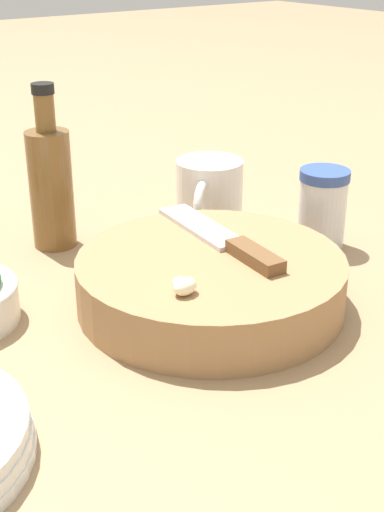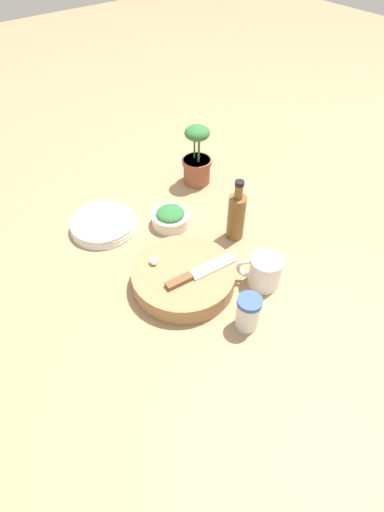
% 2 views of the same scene
% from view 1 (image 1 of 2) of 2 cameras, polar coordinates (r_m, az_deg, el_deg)
% --- Properties ---
extents(ground_plane, '(5.00, 5.00, 0.00)m').
position_cam_1_polar(ground_plane, '(0.72, -5.20, -3.76)').
color(ground_plane, '#997A56').
extents(cutting_board, '(0.27, 0.27, 0.05)m').
position_cam_1_polar(cutting_board, '(0.71, 1.50, -2.06)').
color(cutting_board, '#9E754C').
rests_on(cutting_board, ground_plane).
extents(chef_knife, '(0.05, 0.20, 0.01)m').
position_cam_1_polar(chef_knife, '(0.72, 2.72, 1.28)').
color(chef_knife, brown).
rests_on(chef_knife, cutting_board).
extents(garlic_cloves, '(0.03, 0.03, 0.02)m').
position_cam_1_polar(garlic_cloves, '(0.62, -0.59, -2.41)').
color(garlic_cloves, '#F4EDC7').
rests_on(garlic_cloves, cutting_board).
extents(spice_jar, '(0.06, 0.06, 0.09)m').
position_cam_1_polar(spice_jar, '(0.85, 10.39, 3.77)').
color(spice_jar, silver).
rests_on(spice_jar, ground_plane).
extents(coffee_mug, '(0.10, 0.09, 0.09)m').
position_cam_1_polar(coffee_mug, '(0.89, 1.36, 4.91)').
color(coffee_mug, silver).
rests_on(coffee_mug, ground_plane).
extents(oil_bottle, '(0.05, 0.05, 0.19)m').
position_cam_1_polar(oil_bottle, '(0.84, -11.23, 5.69)').
color(oil_bottle, brown).
rests_on(oil_bottle, ground_plane).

